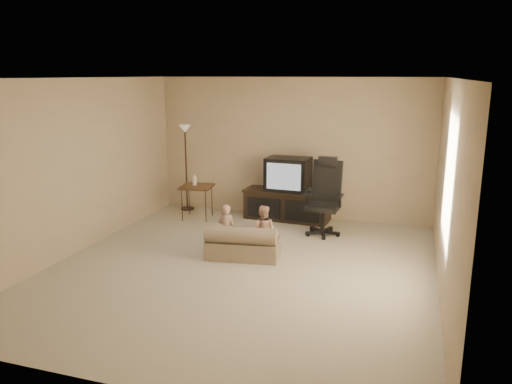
{
  "coord_description": "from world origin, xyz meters",
  "views": [
    {
      "loc": [
        2.11,
        -5.91,
        2.55
      ],
      "look_at": [
        0.02,
        0.6,
        0.93
      ],
      "focal_mm": 35.0,
      "sensor_mm": 36.0,
      "label": 1
    }
  ],
  "objects_px": {
    "child_sofa": "(243,244)",
    "toddler_right": "(263,231)",
    "floor_lamp": "(185,148)",
    "toddler_left": "(227,229)",
    "office_chair": "(324,207)",
    "side_table": "(197,187)",
    "tv_stand": "(288,194)"
  },
  "relations": [
    {
      "from": "toddler_right",
      "to": "tv_stand",
      "type": "bearing_deg",
      "value": -90.22
    },
    {
      "from": "child_sofa",
      "to": "toddler_right",
      "type": "height_order",
      "value": "toddler_right"
    },
    {
      "from": "side_table",
      "to": "child_sofa",
      "type": "distance_m",
      "value": 2.23
    },
    {
      "from": "tv_stand",
      "to": "office_chair",
      "type": "height_order",
      "value": "office_chair"
    },
    {
      "from": "tv_stand",
      "to": "toddler_right",
      "type": "height_order",
      "value": "tv_stand"
    },
    {
      "from": "side_table",
      "to": "floor_lamp",
      "type": "bearing_deg",
      "value": 131.19
    },
    {
      "from": "toddler_left",
      "to": "toddler_right",
      "type": "bearing_deg",
      "value": -168.14
    },
    {
      "from": "toddler_left",
      "to": "tv_stand",
      "type": "bearing_deg",
      "value": -100.15
    },
    {
      "from": "office_chair",
      "to": "child_sofa",
      "type": "distance_m",
      "value": 1.73
    },
    {
      "from": "floor_lamp",
      "to": "child_sofa",
      "type": "distance_m",
      "value": 3.02
    },
    {
      "from": "side_table",
      "to": "child_sofa",
      "type": "height_order",
      "value": "side_table"
    },
    {
      "from": "child_sofa",
      "to": "side_table",
      "type": "bearing_deg",
      "value": 123.15
    },
    {
      "from": "floor_lamp",
      "to": "toddler_left",
      "type": "xyz_separation_m",
      "value": [
        1.61,
        -2.06,
        -0.81
      ]
    },
    {
      "from": "tv_stand",
      "to": "office_chair",
      "type": "bearing_deg",
      "value": -36.37
    },
    {
      "from": "side_table",
      "to": "toddler_left",
      "type": "bearing_deg",
      "value": -53.07
    },
    {
      "from": "tv_stand",
      "to": "toddler_right",
      "type": "distance_m",
      "value": 1.91
    },
    {
      "from": "child_sofa",
      "to": "toddler_right",
      "type": "xyz_separation_m",
      "value": [
        0.24,
        0.18,
        0.17
      ]
    },
    {
      "from": "tv_stand",
      "to": "floor_lamp",
      "type": "relative_size",
      "value": 0.98
    },
    {
      "from": "tv_stand",
      "to": "child_sofa",
      "type": "xyz_separation_m",
      "value": [
        -0.13,
        -2.09,
        -0.26
      ]
    },
    {
      "from": "floor_lamp",
      "to": "toddler_left",
      "type": "bearing_deg",
      "value": -51.99
    },
    {
      "from": "toddler_right",
      "to": "floor_lamp",
      "type": "bearing_deg",
      "value": -46.4
    },
    {
      "from": "floor_lamp",
      "to": "toddler_left",
      "type": "height_order",
      "value": "floor_lamp"
    },
    {
      "from": "floor_lamp",
      "to": "toddler_right",
      "type": "distance_m",
      "value": 3.01
    },
    {
      "from": "side_table",
      "to": "floor_lamp",
      "type": "distance_m",
      "value": 0.9
    },
    {
      "from": "tv_stand",
      "to": "office_chair",
      "type": "relative_size",
      "value": 1.27
    },
    {
      "from": "office_chair",
      "to": "toddler_left",
      "type": "bearing_deg",
      "value": -127.38
    },
    {
      "from": "side_table",
      "to": "child_sofa",
      "type": "relative_size",
      "value": 0.75
    },
    {
      "from": "office_chair",
      "to": "toddler_right",
      "type": "distance_m",
      "value": 1.43
    },
    {
      "from": "office_chair",
      "to": "side_table",
      "type": "distance_m",
      "value": 2.35
    },
    {
      "from": "tv_stand",
      "to": "side_table",
      "type": "relative_size",
      "value": 1.95
    },
    {
      "from": "child_sofa",
      "to": "toddler_left",
      "type": "xyz_separation_m",
      "value": [
        -0.27,
        0.09,
        0.17
      ]
    },
    {
      "from": "tv_stand",
      "to": "floor_lamp",
      "type": "height_order",
      "value": "floor_lamp"
    }
  ]
}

